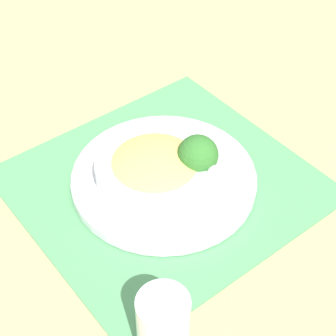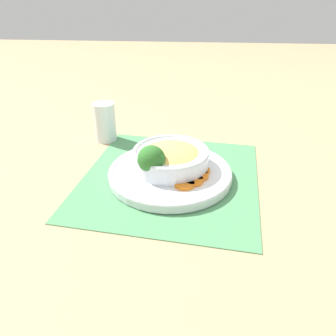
{
  "view_description": "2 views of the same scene",
  "coord_description": "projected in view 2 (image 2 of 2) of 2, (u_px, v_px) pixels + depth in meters",
  "views": [
    {
      "loc": [
        0.44,
        -0.43,
        0.63
      ],
      "look_at": [
        0.01,
        -0.0,
        0.05
      ],
      "focal_mm": 60.0,
      "sensor_mm": 36.0,
      "label": 1
    },
    {
      "loc": [
        -0.05,
        0.66,
        0.41
      ],
      "look_at": [
        0.0,
        0.01,
        0.03
      ],
      "focal_mm": 35.0,
      "sensor_mm": 36.0,
      "label": 2
    }
  ],
  "objects": [
    {
      "name": "carrot_slice_far",
      "position": [
        199.0,
        175.0,
        0.74
      ],
      "size": [
        0.05,
        0.05,
        0.01
      ],
      "color": "orange",
      "rests_on": "plate"
    },
    {
      "name": "ground_plane",
      "position": [
        170.0,
        178.0,
        0.78
      ],
      "size": [
        4.0,
        4.0,
        0.0
      ],
      "primitive_type": "plane",
      "color": "tan"
    },
    {
      "name": "plate",
      "position": [
        170.0,
        172.0,
        0.77
      ],
      "size": [
        0.29,
        0.29,
        0.02
      ],
      "color": "silver",
      "rests_on": "placemat"
    },
    {
      "name": "placemat",
      "position": [
        170.0,
        177.0,
        0.78
      ],
      "size": [
        0.45,
        0.48,
        0.0
      ],
      "color": "#4C8C59",
      "rests_on": "ground_plane"
    },
    {
      "name": "carrot_slice_middle",
      "position": [
        193.0,
        180.0,
        0.73
      ],
      "size": [
        0.05,
        0.05,
        0.01
      ],
      "color": "orange",
      "rests_on": "plate"
    },
    {
      "name": "broccoli_floret",
      "position": [
        152.0,
        160.0,
        0.72
      ],
      "size": [
        0.06,
        0.06,
        0.08
      ],
      "color": "#84AD5B",
      "rests_on": "plate"
    },
    {
      "name": "carrot_slice_extra",
      "position": [
        200.0,
        170.0,
        0.77
      ],
      "size": [
        0.05,
        0.05,
        0.01
      ],
      "color": "orange",
      "rests_on": "plate"
    },
    {
      "name": "water_glass",
      "position": [
        105.0,
        124.0,
        0.94
      ],
      "size": [
        0.06,
        0.06,
        0.11
      ],
      "color": "silver",
      "rests_on": "ground_plane"
    },
    {
      "name": "bowl",
      "position": [
        171.0,
        157.0,
        0.77
      ],
      "size": [
        0.18,
        0.18,
        0.05
      ],
      "color": "silver",
      "rests_on": "plate"
    },
    {
      "name": "carrot_slice_near",
      "position": [
        184.0,
        184.0,
        0.71
      ],
      "size": [
        0.05,
        0.05,
        0.01
      ],
      "color": "orange",
      "rests_on": "plate"
    }
  ]
}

